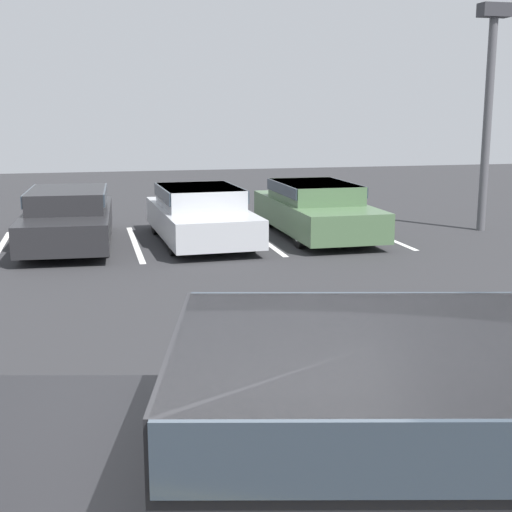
% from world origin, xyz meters
% --- Properties ---
extents(stall_stripe_b, '(0.12, 4.24, 0.01)m').
position_xyz_m(stall_stripe_b, '(0.24, 11.74, 0.00)').
color(stall_stripe_b, white).
rests_on(stall_stripe_b, ground_plane).
extents(stall_stripe_c, '(0.12, 4.24, 0.01)m').
position_xyz_m(stall_stripe_c, '(2.99, 11.74, 0.00)').
color(stall_stripe_c, white).
rests_on(stall_stripe_c, ground_plane).
extents(stall_stripe_d, '(0.12, 4.24, 0.01)m').
position_xyz_m(stall_stripe_d, '(5.74, 11.74, 0.00)').
color(stall_stripe_d, white).
rests_on(stall_stripe_d, ground_plane).
extents(pickup_truck, '(6.44, 3.37, 1.68)m').
position_xyz_m(pickup_truck, '(1.05, -0.30, 0.84)').
color(pickup_truck, black).
rests_on(pickup_truck, ground_plane).
extents(parked_sedan_a, '(1.94, 4.58, 1.18)m').
position_xyz_m(parked_sedan_a, '(-1.11, 11.85, 0.63)').
color(parked_sedan_a, '#232326').
rests_on(parked_sedan_a, ground_plane).
extents(parked_sedan_b, '(1.94, 4.37, 1.19)m').
position_xyz_m(parked_sedan_b, '(1.63, 11.61, 0.63)').
color(parked_sedan_b, '#B7BABF').
rests_on(parked_sedan_b, ground_plane).
extents(parked_sedan_c, '(1.76, 4.68, 1.19)m').
position_xyz_m(parked_sedan_c, '(4.29, 11.85, 0.64)').
color(parked_sedan_c, '#4C6B47').
rests_on(parked_sedan_c, ground_plane).
extents(light_post, '(0.70, 0.36, 5.12)m').
position_xyz_m(light_post, '(8.32, 11.58, 3.17)').
color(light_post, '#515156').
rests_on(light_post, ground_plane).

